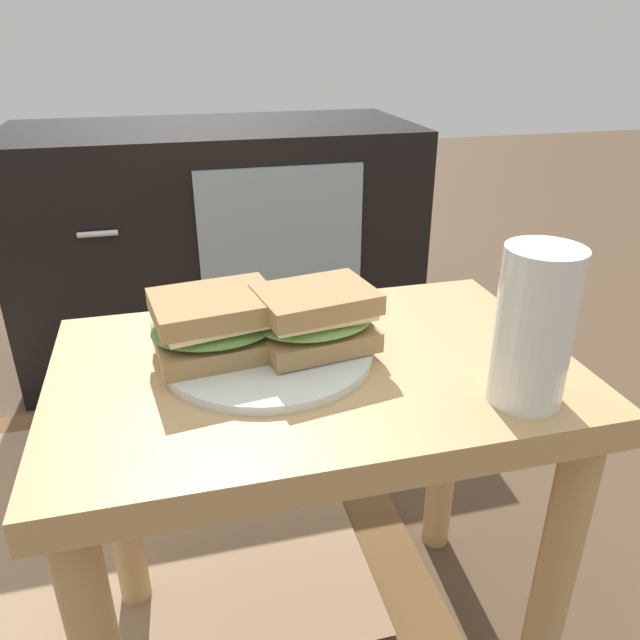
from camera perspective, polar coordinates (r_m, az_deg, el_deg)
The scene contains 7 objects.
side_table at distance 0.72m, azimuth -0.50°, elevation -10.20°, with size 0.56×0.36×0.46m.
tv_cabinet at distance 1.60m, azimuth -9.26°, elevation 7.02°, with size 0.96×0.46×0.58m.
area_rug at distance 1.19m, azimuth -19.30°, elevation -17.57°, with size 1.01×0.80×0.01m.
plate at distance 0.68m, azimuth -4.88°, elevation -3.03°, with size 0.23×0.23×0.01m, color silver.
sandwich_front at distance 0.67m, azimuth -9.62°, elevation -0.41°, with size 0.15×0.12×0.07m.
sandwich_back at distance 0.67m, azimuth -0.40°, elevation 0.19°, with size 0.15×0.12×0.07m.
beer_glass at distance 0.61m, azimuth 19.15°, elevation -0.97°, with size 0.07×0.07×0.16m.
Camera 1 is at (-0.14, -0.57, 0.79)m, focal length 34.54 mm.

